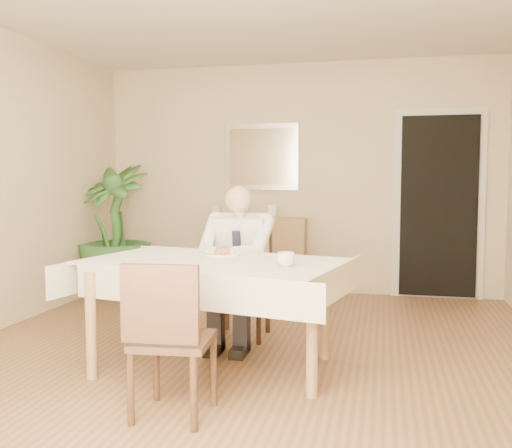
% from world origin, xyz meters
% --- Properties ---
extents(room, '(5.00, 5.02, 2.60)m').
position_xyz_m(room, '(0.00, 0.00, 1.30)').
color(room, brown).
rests_on(room, ground).
extents(window, '(1.34, 0.04, 1.44)m').
position_xyz_m(window, '(0.00, -2.47, 1.45)').
color(window, beige).
rests_on(window, room).
extents(doorway, '(0.96, 0.07, 2.10)m').
position_xyz_m(doorway, '(1.55, 2.46, 1.00)').
color(doorway, beige).
rests_on(doorway, ground).
extents(mirror, '(0.86, 0.04, 0.76)m').
position_xyz_m(mirror, '(-0.41, 2.47, 1.55)').
color(mirror, silver).
rests_on(mirror, room).
extents(dining_table, '(1.93, 1.38, 0.75)m').
position_xyz_m(dining_table, '(-0.15, -0.30, 0.67)').
color(dining_table, '#9F7649').
rests_on(dining_table, ground).
extents(chair_far, '(0.47, 0.47, 0.88)m').
position_xyz_m(chair_far, '(-0.15, 0.58, 0.50)').
color(chair_far, '#412418').
rests_on(chair_far, ground).
extents(chair_near, '(0.44, 0.45, 0.87)m').
position_xyz_m(chair_near, '(-0.14, -1.16, 0.49)').
color(chair_near, '#412418').
rests_on(chair_near, ground).
extents(seated_man, '(0.48, 0.72, 1.24)m').
position_xyz_m(seated_man, '(-0.15, 0.30, 0.69)').
color(seated_man, white).
rests_on(seated_man, ground).
extents(plate, '(0.26, 0.26, 0.02)m').
position_xyz_m(plate, '(-0.15, -0.06, 0.76)').
color(plate, white).
rests_on(plate, dining_table).
extents(food, '(0.14, 0.14, 0.06)m').
position_xyz_m(food, '(-0.15, -0.06, 0.78)').
color(food, brown).
rests_on(food, dining_table).
extents(knife, '(0.01, 0.13, 0.01)m').
position_xyz_m(knife, '(-0.11, -0.12, 0.78)').
color(knife, silver).
rests_on(knife, dining_table).
extents(fork, '(0.01, 0.13, 0.01)m').
position_xyz_m(fork, '(-0.19, -0.12, 0.78)').
color(fork, silver).
rests_on(fork, dining_table).
extents(coffee_mug, '(0.15, 0.15, 0.09)m').
position_xyz_m(coffee_mug, '(0.38, -0.47, 0.80)').
color(coffee_mug, white).
rests_on(coffee_mug, dining_table).
extents(sideboard, '(1.09, 0.42, 0.86)m').
position_xyz_m(sideboard, '(-0.41, 2.32, 0.43)').
color(sideboard, '#9F7649').
rests_on(sideboard, ground).
extents(photo_frame_left, '(0.10, 0.02, 0.14)m').
position_xyz_m(photo_frame_left, '(-0.92, 2.34, 0.93)').
color(photo_frame_left, silver).
rests_on(photo_frame_left, sideboard).
extents(photo_frame_center, '(0.10, 0.02, 0.14)m').
position_xyz_m(photo_frame_center, '(-0.58, 2.34, 0.93)').
color(photo_frame_center, silver).
rests_on(photo_frame_center, sideboard).
extents(photo_frame_right, '(0.10, 0.02, 0.14)m').
position_xyz_m(photo_frame_right, '(-0.28, 2.40, 0.93)').
color(photo_frame_right, silver).
rests_on(photo_frame_right, sideboard).
extents(potted_palm, '(1.02, 1.02, 1.46)m').
position_xyz_m(potted_palm, '(-1.95, 1.81, 0.73)').
color(potted_palm, '#254E1F').
rests_on(potted_palm, ground).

